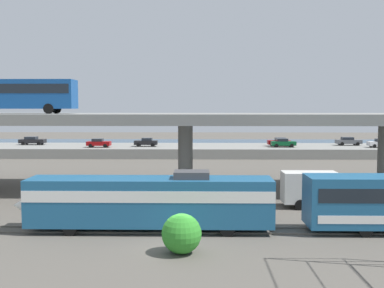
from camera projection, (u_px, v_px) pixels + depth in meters
name	position (u px, v px, depth m)	size (l,w,h in m)	color
ground_plane	(174.00, 249.00, 27.95)	(260.00, 260.00, 0.00)	#565149
rail_strip_near	(177.00, 233.00, 31.19)	(110.00, 0.12, 0.12)	#59544C
rail_strip_far	(178.00, 227.00, 32.67)	(110.00, 0.12, 0.12)	#59544C
train_locomotive	(138.00, 200.00, 31.81)	(17.86, 3.04, 4.18)	#1E5984
highway_overpass	(185.00, 121.00, 47.32)	(96.00, 11.73, 7.88)	gray
transit_bus_on_overpass	(16.00, 93.00, 46.50)	(12.00, 2.68, 3.40)	#14478C
service_truck_west	(320.00, 188.00, 39.36)	(6.80, 2.46, 3.04)	#0C4C26
pier_parking_lot	(192.00, 150.00, 82.70)	(78.62, 13.92, 1.65)	gray
parked_car_0	(283.00, 143.00, 79.90)	(4.19, 1.88, 1.50)	#0C4C26
parked_car_1	(279.00, 142.00, 82.15)	(4.02, 1.87, 1.50)	maroon
parked_car_2	(146.00, 142.00, 81.39)	(4.03, 1.94, 1.50)	black
parked_car_3	(99.00, 143.00, 79.53)	(4.03, 1.88, 1.50)	maroon
parked_car_4	(348.00, 141.00, 83.67)	(4.46, 1.92, 1.50)	#515459
parked_car_5	(32.00, 141.00, 85.04)	(4.63, 2.00, 1.50)	black
parked_car_6	(380.00, 143.00, 79.15)	(4.09, 1.89, 1.50)	silver
harbor_water	(194.00, 145.00, 105.69)	(140.00, 36.00, 0.01)	navy
shrub_right	(182.00, 234.00, 26.95)	(2.35, 2.35, 2.35)	#2F8929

